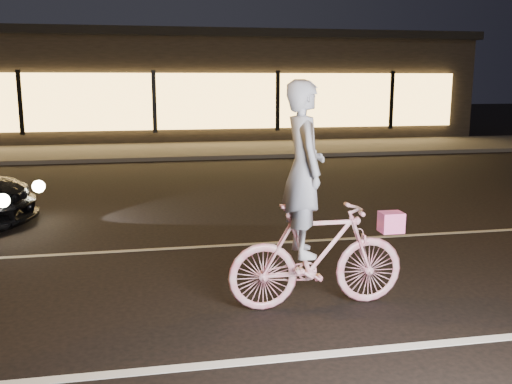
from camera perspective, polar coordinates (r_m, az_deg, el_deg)
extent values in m
plane|color=black|center=(6.43, -7.22, -10.72)|extent=(90.00, 90.00, 0.00)
cube|color=silver|center=(5.07, -6.02, -16.96)|extent=(60.00, 0.12, 0.01)
cube|color=gray|center=(8.32, -8.16, -5.59)|extent=(60.00, 0.10, 0.01)
cube|color=#383533|center=(19.11, -9.88, 4.06)|extent=(30.00, 4.00, 0.12)
cube|color=black|center=(24.97, -10.35, 10.16)|extent=(25.00, 8.00, 4.00)
cube|color=black|center=(25.02, -10.52, 14.85)|extent=(25.40, 8.40, 0.30)
cube|color=#FFBD59|center=(20.88, -10.14, 8.89)|extent=(23.00, 0.15, 2.00)
cube|color=black|center=(21.21, -22.51, 8.25)|extent=(0.15, 0.08, 2.20)
cube|color=black|center=(20.80, -10.14, 8.88)|extent=(0.15, 0.08, 2.20)
cube|color=black|center=(21.35, 2.18, 9.10)|extent=(0.15, 0.08, 2.20)
cube|color=black|center=(22.80, 13.40, 8.94)|extent=(0.15, 0.08, 2.20)
imported|color=#D53C63|center=(6.07, 6.13, -6.31)|extent=(1.90, 0.54, 1.14)
imported|color=white|center=(5.82, 4.79, 2.30)|extent=(0.43, 0.66, 1.80)
cube|color=#FD3F9A|center=(6.27, 13.36, -2.95)|extent=(0.24, 0.20, 0.22)
sphere|color=#FFF2BF|center=(10.47, -20.92, 0.52)|extent=(0.21, 0.21, 0.21)
sphere|color=#FFF2BF|center=(9.47, -24.01, -0.79)|extent=(0.21, 0.21, 0.21)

